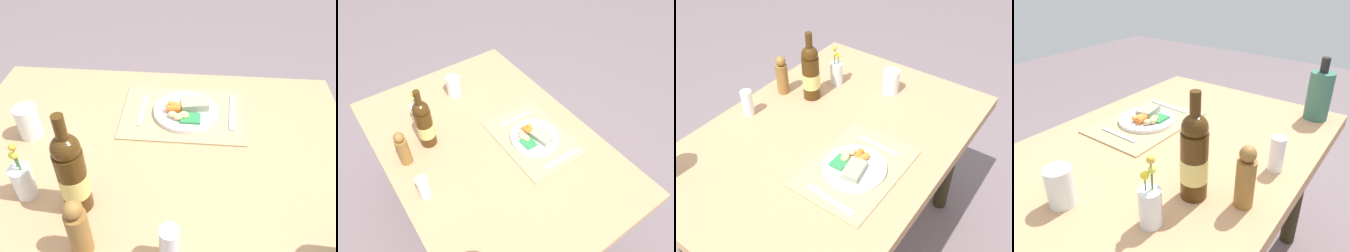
% 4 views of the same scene
% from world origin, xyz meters
% --- Properties ---
extents(ground_plane, '(8.00, 8.00, 0.00)m').
position_xyz_m(ground_plane, '(0.00, 0.00, 0.00)').
color(ground_plane, slate).
extents(dining_table, '(1.32, 0.93, 0.70)m').
position_xyz_m(dining_table, '(0.00, 0.00, 0.61)').
color(dining_table, tan).
rests_on(dining_table, ground_plane).
extents(placemat, '(0.44, 0.31, 0.01)m').
position_xyz_m(placemat, '(-0.09, -0.19, 0.70)').
color(placemat, tan).
rests_on(placemat, dining_table).
extents(dinner_plate, '(0.23, 0.23, 0.04)m').
position_xyz_m(dinner_plate, '(-0.10, -0.19, 0.72)').
color(dinner_plate, white).
rests_on(dinner_plate, placemat).
extents(fork, '(0.03, 0.20, 0.00)m').
position_xyz_m(fork, '(-0.26, -0.21, 0.71)').
color(fork, silver).
rests_on(fork, placemat).
extents(knife, '(0.02, 0.18, 0.00)m').
position_xyz_m(knife, '(0.06, -0.20, 0.71)').
color(knife, silver).
rests_on(knife, placemat).
extents(pepper_mill, '(0.05, 0.05, 0.18)m').
position_xyz_m(pepper_mill, '(0.13, 0.36, 0.79)').
color(pepper_mill, olive).
rests_on(pepper_mill, dining_table).
extents(wine_bottle, '(0.08, 0.08, 0.31)m').
position_xyz_m(wine_bottle, '(0.18, 0.23, 0.83)').
color(wine_bottle, '#42280C').
rests_on(wine_bottle, dining_table).
extents(flower_vase, '(0.06, 0.06, 0.20)m').
position_xyz_m(flower_vase, '(0.33, 0.21, 0.76)').
color(flower_vase, silver).
rests_on(flower_vase, dining_table).
extents(salt_shaker, '(0.05, 0.05, 0.12)m').
position_xyz_m(salt_shaker, '(-0.08, 0.37, 0.76)').
color(salt_shaker, white).
rests_on(salt_shaker, dining_table).
extents(water_tumbler, '(0.08, 0.08, 0.11)m').
position_xyz_m(water_tumbler, '(0.42, -0.04, 0.75)').
color(water_tumbler, silver).
rests_on(water_tumbler, dining_table).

